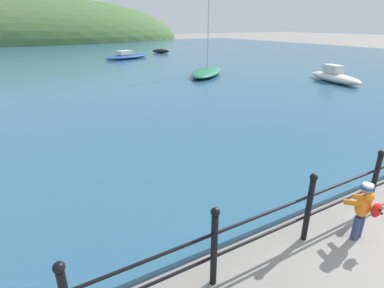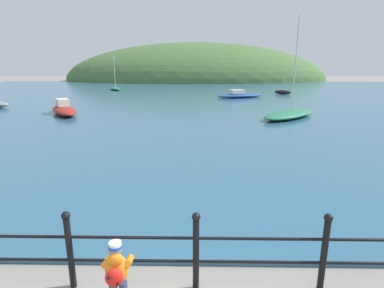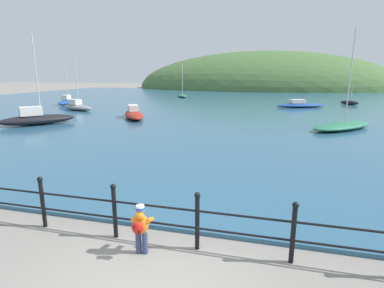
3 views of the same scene
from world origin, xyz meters
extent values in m
cube|color=#2D5B7A|center=(0.00, 32.00, 0.05)|extent=(80.00, 60.00, 0.10)
ellipsoid|color=#476B38|center=(0.00, 68.43, 0.00)|extent=(58.87, 32.38, 16.79)
sphere|color=black|center=(-4.89, 1.50, 1.15)|extent=(0.12, 0.12, 0.12)
cylinder|color=black|center=(-3.10, 1.50, 0.55)|extent=(0.09, 0.09, 1.10)
sphere|color=black|center=(-3.10, 1.50, 1.15)|extent=(0.12, 0.12, 0.12)
cylinder|color=black|center=(-1.30, 1.50, 0.55)|extent=(0.09, 0.09, 1.10)
sphere|color=black|center=(-1.30, 1.50, 1.15)|extent=(0.12, 0.12, 0.12)
cylinder|color=black|center=(0.49, 1.50, 0.55)|extent=(0.09, 0.09, 1.10)
sphere|color=black|center=(0.49, 1.50, 1.15)|extent=(0.12, 0.12, 0.12)
cylinder|color=black|center=(0.49, 1.50, 0.82)|extent=(10.76, 0.04, 0.04)
cylinder|color=black|center=(0.49, 1.50, 0.45)|extent=(10.76, 0.04, 0.04)
cylinder|color=navy|center=(-0.59, 1.09, 0.21)|extent=(0.11, 0.11, 0.42)
cylinder|color=navy|center=(-0.46, 1.10, 0.21)|extent=(0.11, 0.11, 0.42)
ellipsoid|color=orange|center=(-0.52, 1.09, 0.62)|extent=(0.32, 0.25, 0.40)
ellipsoid|color=orange|center=(-0.52, 1.03, 0.80)|extent=(0.21, 0.14, 0.18)
cylinder|color=orange|center=(-0.67, 1.17, 0.67)|extent=(0.12, 0.32, 0.19)
cylinder|color=orange|center=(-0.38, 1.20, 0.67)|extent=(0.12, 0.32, 0.19)
sphere|color=#A37556|center=(-0.52, 1.09, 0.92)|extent=(0.17, 0.17, 0.17)
cylinder|color=#194CB2|center=(-0.52, 1.09, 0.94)|extent=(0.17, 0.17, 0.04)
cylinder|color=silver|center=(-0.52, 1.09, 0.98)|extent=(0.16, 0.16, 0.04)
ellipsoid|color=red|center=(-0.50, 0.90, 0.64)|extent=(0.23, 0.15, 0.24)
sphere|color=black|center=(-0.55, 0.83, 0.70)|extent=(0.04, 0.04, 0.04)
sphere|color=black|center=(-0.45, 0.84, 0.59)|extent=(0.04, 0.04, 0.04)
ellipsoid|color=#287551|center=(6.12, 16.01, 0.32)|extent=(4.68, 4.76, 0.43)
cylinder|color=beige|center=(6.29, 16.19, 3.28)|extent=(0.07, 0.07, 5.49)
ellipsoid|color=#1E4793|center=(4.82, 28.26, 0.31)|extent=(5.27, 3.31, 0.42)
cube|color=silver|center=(4.46, 28.12, 0.71)|extent=(1.63, 1.33, 0.38)
ellipsoid|color=black|center=(10.19, 32.23, 0.33)|extent=(1.94, 1.80, 0.46)
cylinder|color=beige|center=(10.26, 32.17, 1.37)|extent=(0.07, 0.07, 1.61)
ellipsoid|color=silver|center=(11.25, 10.09, 0.35)|extent=(2.03, 4.05, 0.50)
cube|color=silver|center=(11.32, 10.37, 0.83)|extent=(0.86, 1.21, 0.45)
camera|label=1|loc=(-4.89, -1.03, 3.29)|focal=28.00mm
camera|label=2|loc=(0.50, -2.20, 3.13)|focal=28.00mm
camera|label=3|loc=(1.72, -3.72, 3.43)|focal=28.00mm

